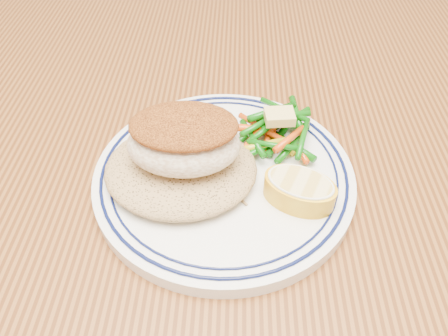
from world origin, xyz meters
TOP-DOWN VIEW (x-y plane):
  - dining_table at (0.00, 0.00)m, footprint 1.50×0.90m
  - plate at (0.01, 0.00)m, footprint 0.25×0.25m
  - rice_pilaf at (-0.03, -0.01)m, footprint 0.14×0.13m
  - fish_fillet at (-0.02, -0.01)m, footprint 0.10×0.07m
  - vegetable_pile at (0.06, 0.05)m, footprint 0.10×0.10m
  - butter_pat at (0.07, 0.05)m, footprint 0.03×0.02m
  - lemon_wedge at (0.08, -0.03)m, footprint 0.08×0.08m

SIDE VIEW (x-z plane):
  - dining_table at x=0.00m, z-range 0.28..1.03m
  - plate at x=0.01m, z-range 0.75..0.77m
  - vegetable_pile at x=0.06m, z-range 0.76..0.79m
  - rice_pilaf at x=-0.03m, z-range 0.77..0.79m
  - lemon_wedge at x=0.08m, z-range 0.77..0.79m
  - butter_pat at x=0.07m, z-range 0.79..0.80m
  - fish_fillet at x=-0.02m, z-range 0.79..0.84m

